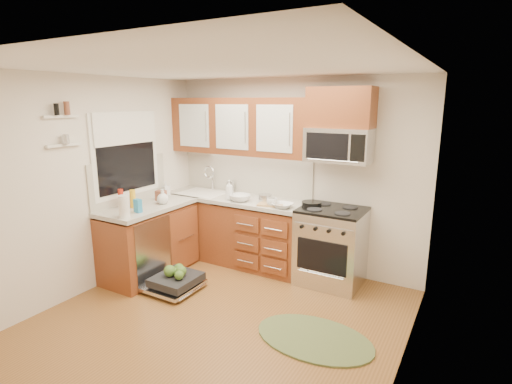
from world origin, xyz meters
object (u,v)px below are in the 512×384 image
Objects in this scene: paper_towel_roll at (124,207)px; skillet at (312,203)px; rug at (314,338)px; stock_pot at (265,198)px; upper_cabinets at (239,126)px; bowl_b at (240,198)px; dishwasher at (174,282)px; range at (331,246)px; sink at (203,201)px; cup at (272,202)px; microwave at (339,145)px; bowl_a at (283,205)px; cutting_board at (271,204)px.

skillet is at bearing 41.75° from paper_towel_roll.
rug is 6.57× the size of stock_pot.
upper_cabinets is 0.97m from bowl_b.
paper_towel_roll is at bearing -118.96° from bowl_b.
dishwasher is 2.71× the size of paper_towel_roll.
range reaches higher than rug.
range is at bearing 0.30° from sink.
cup reaches higher than skillet.
rug is 1.77m from cup.
upper_cabinets reaches higher than sink.
microwave reaches higher than bowl_a.
paper_towel_roll is 1.91× the size of cup.
microwave is 3.12× the size of bowl_a.
cup is at bearing -8.03° from sink.
bowl_a is (-0.58, -0.18, 0.48)m from range.
cutting_board is at bearing 133.71° from rug.
range is (1.41, -0.15, -1.40)m from upper_cabinets.
dishwasher is 1.84m from rug.
skillet is 0.62m from stock_pot.
microwave reaches higher than paper_towel_roll.
dishwasher reaches higher than rug.
paper_towel_roll reaches higher than bowl_b.
stock_pot is 0.63× the size of bowl_b.
upper_cabinets reaches higher than skillet.
microwave is 2.19m from rug.
range is 1.03m from stock_pot.
skillet is 0.94× the size of paper_towel_roll.
sink is at bearing -178.86° from skillet.
range is at bearing 13.95° from cup.
upper_cabinets is 8.41× the size of skillet.
dishwasher is 5.18× the size of cup.
paper_towel_roll is at bearing -143.08° from range.
cup is (1.21, -0.17, 0.18)m from sink.
sink is at bearing 171.97° from cup.
dishwasher is at bearing 176.30° from rug.
upper_cabinets is 2.70× the size of microwave.
microwave is at bearing 102.14° from rug.
stock_pot is at bearing 134.60° from rug.
range is at bearing 7.18° from bowl_b.
cutting_board is (1.17, -0.14, 0.14)m from sink.
skillet is 0.49m from cup.
bowl_b reaches higher than cutting_board.
upper_cabinets is 2.16× the size of range.
microwave is at bearing -1.02° from upper_cabinets.
sink is at bearing -176.15° from microwave.
skillet is 1.40× the size of stock_pot.
microwave reaches higher than bowl_b.
paper_towel_roll is at bearing -140.87° from microwave.
upper_cabinets is 1.45m from skillet.
microwave is 4.37× the size of stock_pot.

